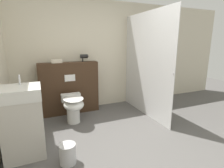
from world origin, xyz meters
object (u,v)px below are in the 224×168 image
object	(u,v)px
waste_bin	(68,154)
sink_vanity	(23,122)
toilet	(73,106)
hair_drier	(84,56)

from	to	relation	value
waste_bin	sink_vanity	bearing A→B (deg)	139.33
toilet	waste_bin	size ratio (longest dim) A/B	2.23
waste_bin	toilet	bearing A→B (deg)	75.47
toilet	hair_drier	world-z (taller)	hair_drier
sink_vanity	waste_bin	world-z (taller)	sink_vanity
sink_vanity	hair_drier	bearing A→B (deg)	47.63
sink_vanity	waste_bin	xyz separation A→B (m)	(0.51, -0.44, -0.36)
toilet	hair_drier	distance (m)	1.15
sink_vanity	waste_bin	bearing A→B (deg)	-40.67
toilet	hair_drier	xyz separation A→B (m)	(0.40, 0.60, 0.90)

